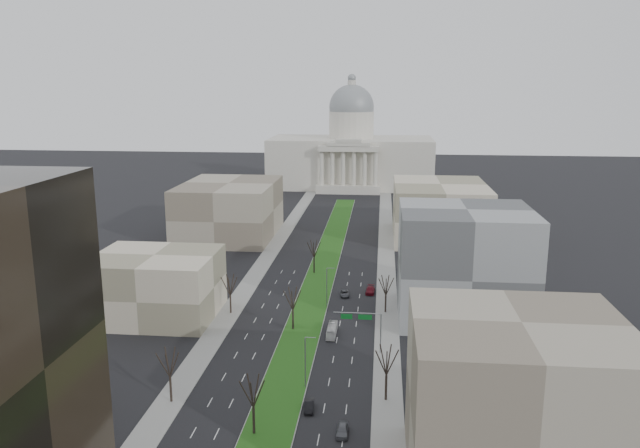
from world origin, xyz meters
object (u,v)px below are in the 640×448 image
Objects in this scene: car_black at (309,406)px; car_red at (370,290)px; box_van at (332,330)px; car_grey_near at (342,430)px; car_grey_far at (345,293)px.

car_black is 0.81× the size of car_red.
box_van reaches higher than car_red.
car_red is at bearing 87.93° from car_grey_near.
car_grey_near is 1.03× the size of car_black.
car_grey_near is 63.90m from car_red.
car_black is (-5.68, 6.47, -0.05)m from car_grey_near.
car_red reaches higher than car_grey_far.
car_grey_far is (2.17, 54.55, -0.06)m from car_black.
car_grey_near is 0.84× the size of car_red.
box_van reaches higher than car_grey_near.
car_red is 6.75m from car_grey_far.
car_grey_far is 0.60× the size of box_van.
box_van is (1.10, 30.24, 0.36)m from car_black.
car_red is (2.62, 63.84, 0.01)m from car_grey_near.
car_grey_far is at bearing 88.30° from box_van.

